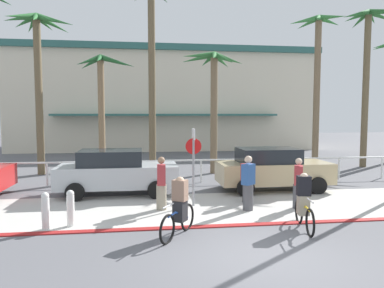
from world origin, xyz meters
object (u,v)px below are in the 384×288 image
object	(u,v)px
palm_tree_3	(151,40)
palm_tree_6	(368,50)
palm_tree_4	(213,81)
cyclist_blue_0	(179,208)
bollard_0	(71,208)
pedestrian_0	(247,182)
bollard_1	(46,211)
palm_tree_1	(38,51)
cyclist_yellow_1	(304,202)
pedestrian_3	(248,185)
palm_tree_2	(102,81)
stop_sign_bike_lane	(193,156)
car_tan_2	(272,169)
pedestrian_1	(161,186)
car_silver_1	(116,172)
palm_tree_5	(317,60)
pedestrian_2	(298,186)

from	to	relation	value
palm_tree_3	palm_tree_6	xyz separation A→B (m)	(12.12, 0.30, -0.14)
palm_tree_4	cyclist_blue_0	size ratio (longest dim) A/B	3.93
bollard_0	palm_tree_4	world-z (taller)	palm_tree_4
palm_tree_4	pedestrian_0	bearing A→B (deg)	-90.19
bollard_1	palm_tree_1	xyz separation A→B (m)	(-2.56, 9.27, 5.61)
palm_tree_4	palm_tree_6	bearing A→B (deg)	6.21
palm_tree_1	cyclist_yellow_1	size ratio (longest dim) A/B	4.42
palm_tree_4	pedestrian_3	size ratio (longest dim) A/B	3.56
cyclist_blue_0	pedestrian_3	world-z (taller)	pedestrian_3
palm_tree_2	pedestrian_3	distance (m)	11.97
palm_tree_1	cyclist_blue_0	xyz separation A→B (m)	(5.97, -10.13, -5.43)
palm_tree_2	cyclist_blue_0	world-z (taller)	palm_tree_2
palm_tree_4	pedestrian_0	world-z (taller)	palm_tree_4
palm_tree_4	stop_sign_bike_lane	bearing A→B (deg)	-106.13
palm_tree_3	cyclist_yellow_1	bearing A→B (deg)	-69.30
car_tan_2	pedestrian_1	distance (m)	5.09
stop_sign_bike_lane	palm_tree_3	bearing A→B (deg)	99.18
car_silver_1	cyclist_yellow_1	bearing A→B (deg)	-42.23
stop_sign_bike_lane	cyclist_blue_0	size ratio (longest dim) A/B	1.63
pedestrian_0	palm_tree_6	bearing A→B (deg)	39.00
palm_tree_1	cyclist_yellow_1	bearing A→B (deg)	-47.11
stop_sign_bike_lane	palm_tree_1	xyz separation A→B (m)	(-6.71, 7.33, 4.44)
palm_tree_4	palm_tree_5	world-z (taller)	palm_tree_5
stop_sign_bike_lane	palm_tree_6	size ratio (longest dim) A/B	0.29
palm_tree_2	car_silver_1	bearing A→B (deg)	-80.04
pedestrian_1	car_tan_2	bearing A→B (deg)	27.91
palm_tree_2	pedestrian_2	world-z (taller)	palm_tree_2
cyclist_yellow_1	palm_tree_5	bearing A→B (deg)	62.27
stop_sign_bike_lane	bollard_1	distance (m)	4.72
car_silver_1	pedestrian_0	world-z (taller)	car_silver_1
pedestrian_3	pedestrian_1	bearing A→B (deg)	170.93
palm_tree_6	cyclist_yellow_1	xyz separation A→B (m)	(-8.38, -10.23, -5.96)
palm_tree_1	palm_tree_5	distance (m)	14.83
palm_tree_4	car_silver_1	size ratio (longest dim) A/B	1.40
pedestrian_0	palm_tree_2	bearing A→B (deg)	123.00
palm_tree_6	pedestrian_2	distance (m)	12.78
pedestrian_0	pedestrian_2	distance (m)	1.70
stop_sign_bike_lane	palm_tree_4	bearing A→B (deg)	73.87
palm_tree_4	pedestrian_0	size ratio (longest dim) A/B	3.90
bollard_0	car_silver_1	xyz separation A→B (m)	(0.93, 3.79, 0.35)
stop_sign_bike_lane	palm_tree_4	distance (m)	7.48
bollard_0	palm_tree_2	distance (m)	11.64
palm_tree_2	palm_tree_5	world-z (taller)	palm_tree_5
car_silver_1	pedestrian_3	distance (m)	5.11
stop_sign_bike_lane	pedestrian_2	world-z (taller)	stop_sign_bike_lane
palm_tree_4	pedestrian_2	world-z (taller)	palm_tree_4
bollard_0	pedestrian_2	world-z (taller)	pedestrian_2
palm_tree_3	cyclist_blue_0	size ratio (longest dim) A/B	6.10
cyclist_blue_0	pedestrian_0	xyz separation A→B (m)	(2.63, 3.01, 0.03)
bollard_0	bollard_1	world-z (taller)	same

